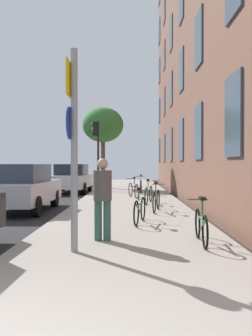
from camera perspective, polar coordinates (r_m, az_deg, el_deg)
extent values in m
plane|color=#332D28|center=(17.49, -11.10, -4.76)|extent=(41.80, 41.80, 0.00)
cube|color=#232326|center=(18.03, -17.67, -4.60)|extent=(7.00, 38.00, 0.01)
cube|color=#9E9389|center=(17.12, 0.48, -4.66)|extent=(4.20, 38.00, 0.12)
cube|color=brown|center=(18.00, 9.45, 22.06)|extent=(0.50, 27.00, 16.43)
cube|color=#384756|center=(8.59, 16.13, 7.72)|extent=(0.06, 1.27, 1.82)
cube|color=#384756|center=(12.64, 11.06, 5.44)|extent=(0.06, 1.27, 1.82)
cube|color=#384756|center=(16.74, 8.47, 4.25)|extent=(0.06, 1.27, 1.82)
cube|color=#384756|center=(20.87, 6.91, 3.53)|extent=(0.06, 1.27, 1.82)
cube|color=#384756|center=(25.01, 5.86, 3.04)|extent=(0.06, 1.27, 1.82)
cube|color=#384756|center=(29.16, 5.12, 2.69)|extent=(0.06, 1.27, 1.82)
cube|color=#384756|center=(13.26, 11.08, 18.85)|extent=(0.06, 1.27, 1.82)
cube|color=#384756|center=(17.22, 8.49, 14.56)|extent=(0.06, 1.27, 1.82)
cube|color=#384756|center=(21.25, 6.92, 11.87)|extent=(0.06, 1.27, 1.82)
cube|color=#384756|center=(25.33, 5.87, 10.03)|extent=(0.06, 1.27, 1.82)
cube|color=#384756|center=(29.43, 5.12, 8.71)|extent=(0.06, 1.27, 1.82)
cube|color=#384756|center=(18.21, 8.50, 24.03)|extent=(0.06, 1.27, 1.82)
cube|color=#384756|center=(22.06, 6.93, 19.75)|extent=(0.06, 1.27, 1.82)
cube|color=#384756|center=(26.02, 5.88, 16.75)|extent=(0.06, 1.27, 1.82)
cube|color=#384756|center=(30.03, 5.13, 14.55)|extent=(0.06, 1.27, 1.82)
cube|color=#384756|center=(27.04, 5.88, 23.05)|extent=(0.06, 1.27, 1.82)
cube|color=#384756|center=(30.92, 5.13, 20.11)|extent=(0.06, 1.27, 1.82)
cylinder|color=gray|center=(6.44, -7.96, 2.67)|extent=(0.12, 0.12, 3.49)
cube|color=yellow|center=(6.61, -8.68, 13.33)|extent=(0.03, 0.60, 0.60)
cylinder|color=#14339E|center=(6.49, -8.67, 6.85)|extent=(0.03, 0.56, 0.56)
cylinder|color=black|center=(21.36, -4.29, 1.89)|extent=(0.12, 0.12, 3.99)
cube|color=black|center=(21.47, -4.77, 6.01)|extent=(0.20, 0.24, 0.80)
sphere|color=#4B0707|center=(21.50, -5.07, 6.70)|extent=(0.16, 0.16, 0.16)
sphere|color=orange|center=(21.48, -5.07, 6.01)|extent=(0.16, 0.16, 0.16)
sphere|color=#083E11|center=(21.45, -5.07, 5.32)|extent=(0.16, 0.16, 0.16)
cylinder|color=brown|center=(23.73, -3.55, 0.86)|extent=(0.27, 0.27, 3.24)
ellipsoid|color=#387533|center=(23.86, -3.55, 6.63)|extent=(2.61, 2.61, 2.22)
torus|color=black|center=(7.77, 10.94, -8.33)|extent=(0.07, 0.61, 0.61)
torus|color=black|center=(6.79, 12.04, -9.62)|extent=(0.07, 0.61, 0.61)
cylinder|color=#267233|center=(7.25, 11.45, -7.62)|extent=(0.09, 0.85, 0.04)
cylinder|color=#267233|center=(7.02, 11.73, -8.53)|extent=(0.07, 0.51, 0.28)
cylinder|color=#267233|center=(7.08, 11.62, -5.89)|extent=(0.04, 0.04, 0.28)
cube|color=black|center=(7.06, 11.63, -4.60)|extent=(0.10, 0.24, 0.06)
cylinder|color=#4C4C4C|center=(7.70, 10.95, -4.76)|extent=(0.42, 0.05, 0.03)
torus|color=black|center=(10.01, 2.62, -6.25)|extent=(0.17, 0.63, 0.63)
torus|color=black|center=(9.05, 1.59, -6.98)|extent=(0.17, 0.63, 0.63)
cylinder|color=#267233|center=(9.51, 2.13, -5.56)|extent=(0.21, 0.83, 0.04)
cylinder|color=#267233|center=(9.28, 1.87, -6.20)|extent=(0.14, 0.50, 0.27)
cylinder|color=#267233|center=(9.34, 1.97, -4.18)|extent=(0.04, 0.04, 0.28)
cube|color=black|center=(9.33, 1.97, -3.20)|extent=(0.10, 0.24, 0.06)
cylinder|color=#4C4C4C|center=(9.96, 2.62, -3.42)|extent=(0.42, 0.11, 0.03)
torus|color=black|center=(12.44, 4.96, -4.84)|extent=(0.16, 0.66, 0.66)
torus|color=black|center=(11.43, 4.36, -5.32)|extent=(0.16, 0.66, 0.66)
cylinder|color=#267233|center=(11.92, 4.67, -4.20)|extent=(0.21, 0.86, 0.04)
cylinder|color=#267233|center=(11.68, 4.52, -4.71)|extent=(0.14, 0.52, 0.28)
cylinder|color=#267233|center=(11.75, 4.58, -3.05)|extent=(0.04, 0.04, 0.28)
cube|color=black|center=(11.74, 4.59, -2.27)|extent=(0.10, 0.24, 0.06)
cylinder|color=#4C4C4C|center=(12.41, 4.96, -2.49)|extent=(0.42, 0.11, 0.03)
torus|color=black|center=(14.85, 3.83, -3.97)|extent=(0.18, 0.65, 0.65)
torus|color=black|center=(13.79, 3.14, -4.32)|extent=(0.18, 0.65, 0.65)
cylinder|color=#267233|center=(14.30, 3.50, -3.42)|extent=(0.23, 0.90, 0.04)
cylinder|color=#267233|center=(14.05, 3.32, -3.83)|extent=(0.16, 0.55, 0.30)
cylinder|color=#267233|center=(14.13, 3.39, -2.47)|extent=(0.04, 0.04, 0.28)
cube|color=black|center=(14.12, 3.40, -1.82)|extent=(0.10, 0.24, 0.06)
cylinder|color=#4C4C4C|center=(14.81, 3.83, -2.02)|extent=(0.42, 0.12, 0.03)
torus|color=black|center=(17.21, 0.70, -3.34)|extent=(0.20, 0.64, 0.66)
torus|color=black|center=(16.18, 1.63, -3.59)|extent=(0.20, 0.64, 0.66)
cylinder|color=black|center=(16.68, 1.15, -2.85)|extent=(0.27, 0.89, 0.04)
cylinder|color=black|center=(16.43, 1.39, -3.19)|extent=(0.18, 0.54, 0.29)
cylinder|color=black|center=(16.51, 1.29, -2.02)|extent=(0.04, 0.04, 0.28)
cube|color=black|center=(16.51, 1.29, -1.47)|extent=(0.10, 0.24, 0.06)
cylinder|color=#4C4C4C|center=(17.18, 0.70, -1.65)|extent=(0.41, 0.13, 0.03)
torus|color=black|center=(19.57, 2.23, -2.81)|extent=(0.05, 0.69, 0.69)
torus|color=black|center=(18.62, 2.34, -2.98)|extent=(0.05, 0.69, 0.69)
cylinder|color=#99999E|center=(19.08, 2.29, -2.32)|extent=(0.05, 0.82, 0.04)
cylinder|color=#99999E|center=(18.85, 2.31, -2.62)|extent=(0.05, 0.49, 0.27)
cylinder|color=#99999E|center=(18.93, 2.30, -1.57)|extent=(0.04, 0.04, 0.28)
cube|color=black|center=(18.92, 2.30, -1.09)|extent=(0.10, 0.24, 0.06)
cylinder|color=#4C4C4C|center=(19.55, 2.23, -1.27)|extent=(0.42, 0.03, 0.03)
cylinder|color=#33594C|center=(7.42, -4.30, -8.03)|extent=(0.15, 0.15, 0.79)
cylinder|color=#33594C|center=(7.40, -2.91, -8.05)|extent=(0.15, 0.15, 0.79)
cylinder|color=#4C4742|center=(7.34, -3.61, -2.68)|extent=(0.46, 0.46, 0.59)
sphere|color=tan|center=(7.33, -3.61, 0.65)|extent=(0.21, 0.21, 0.21)
cube|color=#B7B7BC|center=(13.28, -15.56, -3.53)|extent=(1.87, 4.34, 0.70)
cube|color=#2D3847|center=(13.04, -15.83, -0.74)|extent=(1.55, 2.44, 0.60)
cylinder|color=black|center=(14.86, -17.10, -4.45)|extent=(0.22, 0.64, 0.64)
cylinder|color=black|center=(14.45, -10.89, -4.58)|extent=(0.22, 0.64, 0.64)
cylinder|color=black|center=(11.77, -13.59, -5.76)|extent=(0.22, 0.64, 0.64)
cube|color=silver|center=(21.29, -8.21, -1.97)|extent=(1.92, 4.44, 0.70)
cube|color=#1E232D|center=(21.05, -8.31, -0.23)|extent=(1.58, 2.50, 0.60)
cylinder|color=black|center=(22.83, -9.70, -2.68)|extent=(0.22, 0.64, 0.64)
cylinder|color=black|center=(22.59, -5.61, -2.70)|extent=(0.22, 0.64, 0.64)
cylinder|color=black|center=(20.08, -11.14, -3.13)|extent=(0.22, 0.64, 0.64)
cylinder|color=black|center=(19.81, -6.50, -3.17)|extent=(0.22, 0.64, 0.64)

